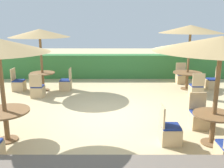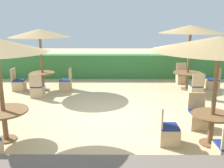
{
  "view_description": "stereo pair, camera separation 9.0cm",
  "coord_description": "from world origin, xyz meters",
  "px_view_note": "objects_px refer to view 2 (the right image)",
  "views": [
    {
      "loc": [
        -0.03,
        -6.96,
        2.79
      ],
      "look_at": [
        0.0,
        0.6,
        0.9
      ],
      "focal_mm": 40.0,
      "sensor_mm": 36.0,
      "label": 1
    },
    {
      "loc": [
        0.06,
        -6.96,
        2.79
      ],
      "look_at": [
        0.0,
        0.6,
        0.9
      ],
      "focal_mm": 40.0,
      "sensor_mm": 36.0,
      "label": 2
    }
  ],
  "objects_px": {
    "patio_chair_back_right_south": "(196,90)",
    "parasol_back_left": "(40,33)",
    "patio_chair_back_right_north": "(182,78)",
    "round_table_front_right": "(212,122)",
    "patio_chair_back_right_east": "(213,83)",
    "patio_chair_front_right_west": "(168,133)",
    "round_table_front_left": "(4,116)",
    "parasol_front_right": "(220,44)",
    "round_table_back_right": "(187,76)",
    "round_table_back_left": "(43,77)",
    "patio_chair_back_left_south": "(38,90)",
    "patio_chair_back_left_west": "(19,84)",
    "patio_chair_back_left_east": "(66,84)",
    "patio_chair_front_right_north": "(198,118)",
    "parasol_back_right": "(191,29)"
  },
  "relations": [
    {
      "from": "patio_chair_back_right_east",
      "to": "round_table_back_left",
      "type": "bearing_deg",
      "value": 91.9
    },
    {
      "from": "patio_chair_back_left_west",
      "to": "parasol_back_right",
      "type": "bearing_deg",
      "value": 91.96
    },
    {
      "from": "parasol_back_right",
      "to": "patio_chair_front_right_west",
      "type": "height_order",
      "value": "parasol_back_right"
    },
    {
      "from": "parasol_back_right",
      "to": "round_table_back_right",
      "type": "relative_size",
      "value": 2.25
    },
    {
      "from": "round_table_back_right",
      "to": "patio_chair_back_right_east",
      "type": "xyz_separation_m",
      "value": [
        1.11,
        0.03,
        -0.33
      ]
    },
    {
      "from": "parasol_back_right",
      "to": "round_table_back_right",
      "type": "distance_m",
      "value": 1.9
    },
    {
      "from": "patio_chair_back_right_south",
      "to": "parasol_back_left",
      "type": "bearing_deg",
      "value": 171.97
    },
    {
      "from": "patio_chair_back_right_south",
      "to": "patio_chair_front_right_west",
      "type": "height_order",
      "value": "same"
    },
    {
      "from": "patio_chair_back_right_east",
      "to": "parasol_front_right",
      "type": "distance_m",
      "value": 5.69
    },
    {
      "from": "parasol_front_right",
      "to": "patio_chair_back_right_south",
      "type": "bearing_deg",
      "value": 77.05
    },
    {
      "from": "round_table_front_left",
      "to": "patio_chair_back_right_south",
      "type": "height_order",
      "value": "patio_chair_back_right_south"
    },
    {
      "from": "round_table_front_left",
      "to": "round_table_back_left",
      "type": "height_order",
      "value": "same"
    },
    {
      "from": "patio_chair_front_right_north",
      "to": "round_table_front_right",
      "type": "bearing_deg",
      "value": 89.81
    },
    {
      "from": "parasol_back_left",
      "to": "patio_chair_back_left_west",
      "type": "relative_size",
      "value": 2.71
    },
    {
      "from": "round_table_front_left",
      "to": "parasol_front_right",
      "type": "height_order",
      "value": "parasol_front_right"
    },
    {
      "from": "patio_chair_back_right_east",
      "to": "patio_chair_front_right_west",
      "type": "relative_size",
      "value": 1.0
    },
    {
      "from": "patio_chair_back_right_north",
      "to": "parasol_back_right",
      "type": "bearing_deg",
      "value": 86.99
    },
    {
      "from": "patio_chair_back_right_south",
      "to": "round_table_back_right",
      "type": "bearing_deg",
      "value": 92.63
    },
    {
      "from": "patio_chair_back_left_south",
      "to": "patio_chair_front_right_north",
      "type": "bearing_deg",
      "value": -28.44
    },
    {
      "from": "parasol_front_right",
      "to": "patio_chair_back_right_east",
      "type": "bearing_deg",
      "value": 68.49
    },
    {
      "from": "patio_chair_back_right_north",
      "to": "patio_chair_front_right_west",
      "type": "bearing_deg",
      "value": 72.48
    },
    {
      "from": "patio_chair_back_right_north",
      "to": "round_table_front_right",
      "type": "bearing_deg",
      "value": 81.52
    },
    {
      "from": "parasol_front_right",
      "to": "patio_chair_front_right_north",
      "type": "bearing_deg",
      "value": 89.81
    },
    {
      "from": "round_table_front_left",
      "to": "round_table_back_left",
      "type": "bearing_deg",
      "value": 94.36
    },
    {
      "from": "patio_chair_back_left_west",
      "to": "parasol_front_right",
      "type": "xyz_separation_m",
      "value": [
        6.23,
        -4.66,
        2.07
      ]
    },
    {
      "from": "patio_chair_back_left_east",
      "to": "parasol_back_right",
      "type": "bearing_deg",
      "value": -88.34
    },
    {
      "from": "patio_chair_back_right_east",
      "to": "patio_chair_back_right_north",
      "type": "bearing_deg",
      "value": 45.81
    },
    {
      "from": "patio_chair_back_right_south",
      "to": "patio_chair_front_right_north",
      "type": "height_order",
      "value": "same"
    },
    {
      "from": "parasol_front_right",
      "to": "round_table_back_left",
      "type": "bearing_deg",
      "value": 137.98
    },
    {
      "from": "parasol_back_left",
      "to": "patio_chair_back_left_south",
      "type": "distance_m",
      "value": 2.29
    },
    {
      "from": "patio_chair_back_right_east",
      "to": "patio_chair_front_right_west",
      "type": "height_order",
      "value": "same"
    },
    {
      "from": "patio_chair_back_left_east",
      "to": "patio_chair_back_left_south",
      "type": "xyz_separation_m",
      "value": [
        -0.89,
        -1.02,
        0.0
      ]
    },
    {
      "from": "parasol_back_left",
      "to": "round_table_back_left",
      "type": "bearing_deg",
      "value": 135.0
    },
    {
      "from": "patio_chair_back_left_west",
      "to": "patio_chair_front_right_north",
      "type": "bearing_deg",
      "value": 59.11
    },
    {
      "from": "patio_chair_back_right_south",
      "to": "round_table_back_left",
      "type": "relative_size",
      "value": 0.92
    },
    {
      "from": "round_table_front_left",
      "to": "parasol_back_left",
      "type": "xyz_separation_m",
      "value": [
        -0.35,
        4.53,
        1.73
      ]
    },
    {
      "from": "patio_chair_back_right_south",
      "to": "patio_chair_back_left_east",
      "type": "relative_size",
      "value": 1.0
    },
    {
      "from": "patio_chair_back_left_west",
      "to": "patio_chair_front_right_north",
      "type": "height_order",
      "value": "same"
    },
    {
      "from": "patio_chair_back_right_north",
      "to": "patio_chair_back_left_west",
      "type": "bearing_deg",
      "value": 10.35
    },
    {
      "from": "round_table_back_left",
      "to": "patio_chair_back_left_south",
      "type": "xyz_separation_m",
      "value": [
        0.06,
        -0.97,
        -0.32
      ]
    },
    {
      "from": "patio_chair_back_left_west",
      "to": "round_table_front_right",
      "type": "height_order",
      "value": "patio_chair_back_left_west"
    },
    {
      "from": "round_table_front_left",
      "to": "round_table_front_right",
      "type": "height_order",
      "value": "round_table_front_left"
    },
    {
      "from": "round_table_back_left",
      "to": "patio_chair_back_left_east",
      "type": "relative_size",
      "value": 1.08
    },
    {
      "from": "patio_chair_back_right_north",
      "to": "parasol_front_right",
      "type": "distance_m",
      "value": 6.37
    },
    {
      "from": "patio_chair_back_right_south",
      "to": "patio_chair_back_right_north",
      "type": "bearing_deg",
      "value": 89.82
    },
    {
      "from": "parasol_back_right",
      "to": "parasol_back_left",
      "type": "relative_size",
      "value": 1.06
    },
    {
      "from": "parasol_back_right",
      "to": "patio_chair_back_left_east",
      "type": "height_order",
      "value": "parasol_back_right"
    },
    {
      "from": "round_table_back_left",
      "to": "patio_chair_back_left_west",
      "type": "height_order",
      "value": "patio_chair_back_left_west"
    },
    {
      "from": "round_table_back_left",
      "to": "patio_chair_back_left_east",
      "type": "distance_m",
      "value": 1.0
    },
    {
      "from": "round_table_front_right",
      "to": "parasol_back_left",
      "type": "bearing_deg",
      "value": 137.98
    }
  ]
}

